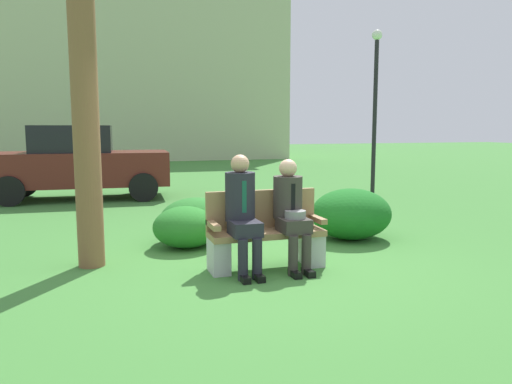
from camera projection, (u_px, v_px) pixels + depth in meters
name	position (u px, v px, depth m)	size (l,w,h in m)	color
ground_plane	(268.00, 266.00, 5.89)	(80.00, 80.00, 0.00)	#3F7D35
park_bench	(265.00, 234.00, 5.80)	(1.34, 0.44, 0.90)	#99754C
seated_man_left	(242.00, 208.00, 5.55)	(0.34, 0.72, 1.33)	#23232D
seated_man_right	(291.00, 208.00, 5.72)	(0.34, 0.72, 1.27)	#38332D
shrub_near_bench	(195.00, 220.00, 7.09)	(1.02, 0.94, 0.64)	#287228
shrub_mid_lawn	(186.00, 227.00, 6.78)	(0.91, 0.83, 0.57)	#277726
shrub_far_lawn	(351.00, 214.00, 7.30)	(1.19, 1.09, 0.74)	#1A681F
parked_car_near	(79.00, 163.00, 11.29)	(3.98, 1.89, 1.68)	#591E19
street_lamp	(375.00, 96.00, 11.74)	(0.24, 0.24, 3.90)	black
building_backdrop	(136.00, 66.00, 26.26)	(15.68, 7.12, 9.69)	#B4BC91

